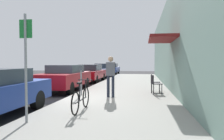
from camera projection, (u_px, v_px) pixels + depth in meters
ground_plane at (65, 101)px, 8.43m from camera, size 60.00×60.00×0.00m
sidewalk_slab at (124, 94)px, 10.06m from camera, size 4.50×32.00×0.12m
building_facade at (176, 40)px, 9.60m from camera, size 1.40×32.00×5.24m
parked_car_1 at (65, 77)px, 11.43m from camera, size 1.80×4.40×1.43m
parked_car_2 at (90, 73)px, 16.76m from camera, size 1.80×4.40×1.41m
parked_car_3 at (103, 70)px, 22.11m from camera, size 1.80×4.40×1.46m
parked_car_4 at (111, 69)px, 27.73m from camera, size 1.80×4.40×1.44m
parking_meter at (81, 78)px, 9.15m from camera, size 0.12×0.10×1.32m
street_sign at (26, 60)px, 4.94m from camera, size 0.32×0.06×2.60m
bicycle_0 at (81, 99)px, 6.18m from camera, size 0.46×1.71×0.90m
cafe_chair_0 at (155, 83)px, 9.57m from camera, size 0.52×0.52×0.87m
cafe_chair_1 at (154, 81)px, 10.39m from camera, size 0.46×0.46×0.87m
pedestrian_standing at (111, 73)px, 8.60m from camera, size 0.36×0.22×1.70m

